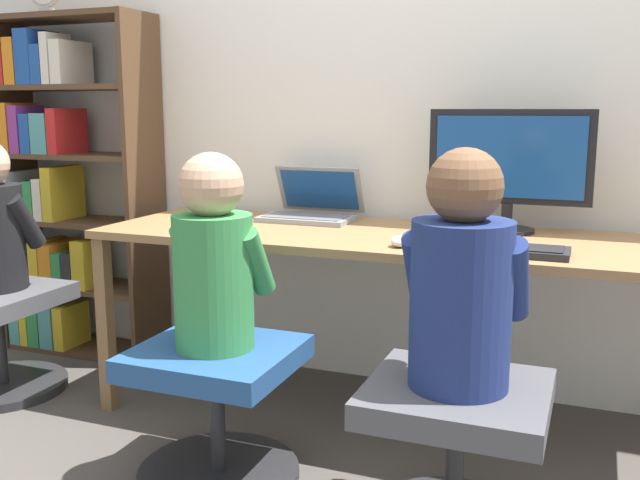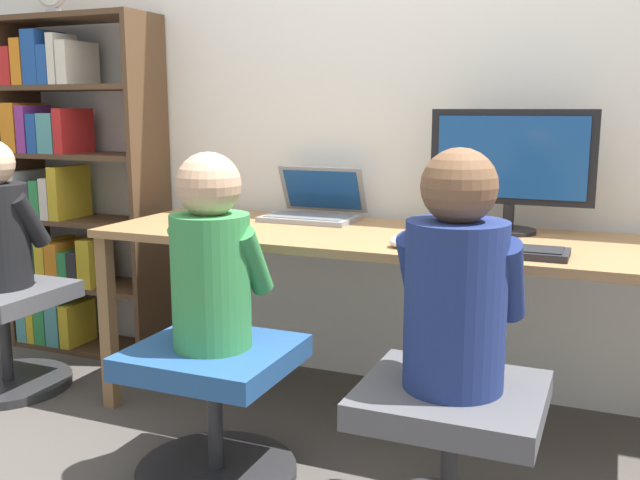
# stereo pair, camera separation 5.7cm
# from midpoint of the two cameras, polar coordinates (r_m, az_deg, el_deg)

# --- Properties ---
(ground_plane) EXTENTS (14.00, 14.00, 0.00)m
(ground_plane) POSITION_cam_midpoint_polar(r_m,az_deg,el_deg) (2.49, 2.45, -17.17)
(ground_plane) COLOR #4C4742
(wall_back) EXTENTS (10.00, 0.05, 2.60)m
(wall_back) POSITION_cam_midpoint_polar(r_m,az_deg,el_deg) (2.93, 7.60, 13.27)
(wall_back) COLOR silver
(wall_back) RESTS_ON ground_plane
(desk) EXTENTS (2.15, 0.69, 0.71)m
(desk) POSITION_cam_midpoint_polar(r_m,az_deg,el_deg) (2.58, 5.06, -0.88)
(desk) COLOR olive
(desk) RESTS_ON ground_plane
(desktop_monitor) EXTENTS (0.58, 0.20, 0.44)m
(desktop_monitor) POSITION_cam_midpoint_polar(r_m,az_deg,el_deg) (2.65, 14.29, 5.70)
(desktop_monitor) COLOR black
(desktop_monitor) RESTS_ON desk
(laptop) EXTENTS (0.37, 0.30, 0.21)m
(laptop) POSITION_cam_midpoint_polar(r_m,az_deg,el_deg) (2.88, -1.31, 2.53)
(laptop) COLOR gray
(laptop) RESTS_ON desk
(keyboard) EXTENTS (0.46, 0.15, 0.03)m
(keyboard) POSITION_cam_midpoint_polar(r_m,az_deg,el_deg) (2.29, 12.98, -0.68)
(keyboard) COLOR #232326
(keyboard) RESTS_ON desk
(computer_mouse_by_keyboard) EXTENTS (0.07, 0.09, 0.04)m
(computer_mouse_by_keyboard) POSITION_cam_midpoint_polar(r_m,az_deg,el_deg) (2.33, 5.81, -0.09)
(computer_mouse_by_keyboard) COLOR silver
(computer_mouse_by_keyboard) RESTS_ON desk
(office_chair_left) EXTENTS (0.51, 0.51, 0.44)m
(office_chair_left) POSITION_cam_midpoint_polar(r_m,az_deg,el_deg) (2.02, 9.93, -16.26)
(office_chair_left) COLOR #262628
(office_chair_left) RESTS_ON ground_plane
(office_chair_right) EXTENTS (0.51, 0.51, 0.44)m
(office_chair_right) POSITION_cam_midpoint_polar(r_m,az_deg,el_deg) (2.29, -8.95, -12.81)
(office_chair_right) COLOR #262628
(office_chair_right) RESTS_ON ground_plane
(person_at_monitor) EXTENTS (0.32, 0.29, 0.62)m
(person_at_monitor) POSITION_cam_midpoint_polar(r_m,az_deg,el_deg) (1.86, 10.41, -3.31)
(person_at_monitor) COLOR navy
(person_at_monitor) RESTS_ON office_chair_left
(person_at_laptop) EXTENTS (0.29, 0.27, 0.59)m
(person_at_laptop) POSITION_cam_midpoint_polar(r_m,az_deg,el_deg) (2.16, -9.25, -1.54)
(person_at_laptop) COLOR #388C47
(person_at_laptop) RESTS_ON office_chair_right
(bookshelf) EXTENTS (0.77, 0.29, 1.57)m
(bookshelf) POSITION_cam_midpoint_polar(r_m,az_deg,el_deg) (3.58, -20.57, 3.43)
(bookshelf) COLOR #513823
(bookshelf) RESTS_ON ground_plane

